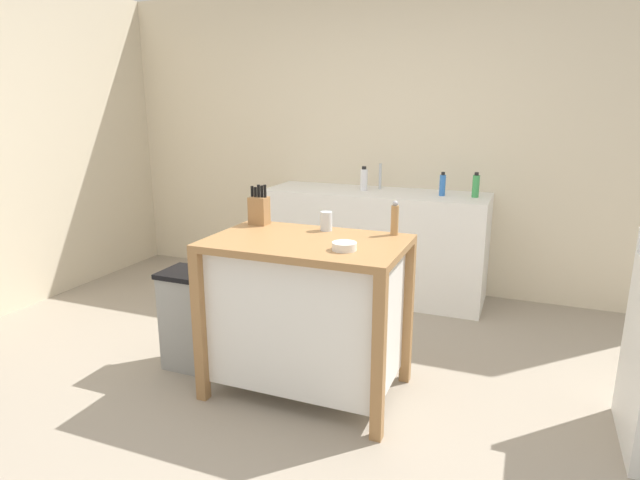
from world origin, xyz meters
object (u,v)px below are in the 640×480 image
(bottle_spray_cleaner, at_px, (442,185))
(sink_faucet, at_px, (380,176))
(bowl_stoneware_deep, at_px, (344,246))
(bottle_dish_soap, at_px, (476,186))
(kitchen_island, at_px, (307,308))
(drinking_cup, at_px, (326,221))
(trash_bin, at_px, (193,319))
(knife_block, at_px, (259,209))
(pepper_grinder, at_px, (395,219))
(bottle_hand_soap, at_px, (364,179))

(bottle_spray_cleaner, bearing_deg, sink_faucet, 165.63)
(bowl_stoneware_deep, bearing_deg, bottle_dish_soap, 76.29)
(kitchen_island, xyz_separation_m, drinking_cup, (0.02, 0.24, 0.46))
(trash_bin, bearing_deg, knife_block, 33.71)
(pepper_grinder, xyz_separation_m, bottle_dish_soap, (0.29, 1.44, 0.00))
(knife_block, distance_m, bottle_dish_soap, 1.86)
(knife_block, relative_size, bottle_dish_soap, 1.25)
(drinking_cup, relative_size, bottle_dish_soap, 0.57)
(pepper_grinder, bearing_deg, sink_faucet, 108.30)
(trash_bin, bearing_deg, pepper_grinder, 13.30)
(pepper_grinder, bearing_deg, bottle_hand_soap, 113.42)
(sink_faucet, distance_m, bottle_spray_cleaner, 0.57)
(bowl_stoneware_deep, relative_size, pepper_grinder, 0.65)
(sink_faucet, height_order, bottle_dish_soap, sink_faucet)
(kitchen_island, bearing_deg, sink_faucet, 93.01)
(knife_block, height_order, bottle_spray_cleaner, knife_block)
(trash_bin, distance_m, bottle_dish_soap, 2.38)
(pepper_grinder, distance_m, trash_bin, 1.41)
(bowl_stoneware_deep, distance_m, pepper_grinder, 0.44)
(drinking_cup, xyz_separation_m, pepper_grinder, (0.40, 0.04, 0.04))
(bowl_stoneware_deep, xyz_separation_m, trash_bin, (-1.04, 0.13, -0.61))
(drinking_cup, bearing_deg, sink_faucet, 94.27)
(sink_faucet, relative_size, bottle_spray_cleaner, 1.15)
(pepper_grinder, bearing_deg, bottle_dish_soap, 78.42)
(drinking_cup, distance_m, pepper_grinder, 0.40)
(knife_block, bearing_deg, kitchen_island, -30.13)
(bowl_stoneware_deep, relative_size, sink_faucet, 0.58)
(kitchen_island, bearing_deg, bowl_stoneware_deep, -25.43)
(knife_block, xyz_separation_m, drinking_cup, (0.44, -0.00, -0.04))
(drinking_cup, bearing_deg, trash_bin, -163.39)
(trash_bin, height_order, bottle_spray_cleaner, bottle_spray_cleaner)
(knife_block, bearing_deg, drinking_cup, -0.15)
(knife_block, bearing_deg, bottle_spray_cleaner, 59.05)
(bowl_stoneware_deep, bearing_deg, trash_bin, 173.02)
(kitchen_island, relative_size, bowl_stoneware_deep, 8.52)
(sink_faucet, relative_size, bottle_dish_soap, 1.11)
(kitchen_island, relative_size, sink_faucet, 4.90)
(kitchen_island, relative_size, knife_block, 4.36)
(bottle_dish_soap, bearing_deg, kitchen_island, -112.49)
(trash_bin, height_order, sink_faucet, sink_faucet)
(drinking_cup, xyz_separation_m, trash_bin, (-0.80, -0.24, -0.65))
(drinking_cup, bearing_deg, bottle_spray_cleaner, 73.44)
(drinking_cup, distance_m, bottle_spray_cleaner, 1.52)
(bottle_spray_cleaner, relative_size, bottle_hand_soap, 0.94)
(drinking_cup, bearing_deg, pepper_grinder, 6.33)
(knife_block, xyz_separation_m, bottle_dish_soap, (1.13, 1.48, 0.00))
(knife_block, bearing_deg, bowl_stoneware_deep, -28.37)
(bowl_stoneware_deep, height_order, bottle_hand_soap, bottle_hand_soap)
(kitchen_island, bearing_deg, trash_bin, 179.80)
(sink_faucet, distance_m, bottle_hand_soap, 0.16)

